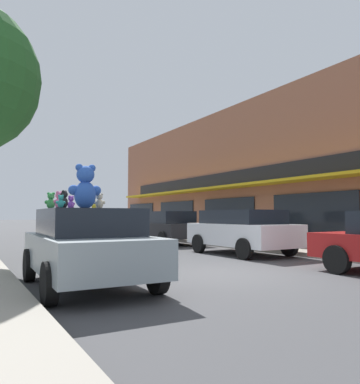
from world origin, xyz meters
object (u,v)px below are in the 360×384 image
Objects in this scene: teddy_bear_teal at (61,202)px; teddy_bear_cream at (99,201)px; teddy_bear_giant at (85,187)px; teddy_bear_green at (51,201)px; teddy_bear_purple at (71,203)px; parked_car_far_center at (242,230)px; teddy_bear_black at (64,200)px; parked_car_far_right at (167,226)px; plush_art_car at (88,245)px; teddy_bear_pink at (59,200)px; teddy_bear_yellow at (94,205)px.

teddy_bear_teal is 1.36m from teddy_bear_cream.
teddy_bear_giant reaches higher than teddy_bear_teal.
teddy_bear_green is 0.47m from teddy_bear_purple.
parked_car_far_center is at bearing 172.71° from teddy_bear_purple.
teddy_bear_black is (0.12, 0.28, 0.05)m from teddy_bear_teal.
teddy_bear_cream is 0.08× the size of parked_car_far_right.
teddy_bear_cream is at bearing 162.68° from teddy_bear_black.
teddy_bear_green is at bearing 124.71° from plush_art_car.
teddy_bear_teal is 12.43m from parked_car_far_right.
parked_car_far_right is (7.36, 8.27, -0.86)m from teddy_bear_green.
teddy_bear_purple is (0.46, 0.11, -0.03)m from teddy_bear_green.
teddy_bear_pink is 11.38m from parked_car_far_right.
teddy_bear_pink is 1.12× the size of teddy_bear_black.
teddy_bear_pink is (-0.49, 0.45, 0.91)m from plush_art_car.
teddy_bear_black is at bearing -141.98° from plush_art_car.
plush_art_car is 0.95× the size of parked_car_far_center.
teddy_bear_cream is at bearing -154.10° from parked_car_far_center.
teddy_bear_purple is 0.66m from teddy_bear_pink.
parked_car_far_right is at bearing 179.31° from teddy_bear_black.
parked_car_far_right is (6.91, 8.16, -0.83)m from teddy_bear_purple.
teddy_bear_black reaches higher than parked_car_far_right.
teddy_bear_yellow is 10.79m from parked_car_far_right.
teddy_bear_purple is 0.92× the size of teddy_bear_cream.
teddy_bear_black is 0.08× the size of parked_car_far_center.
parked_car_far_center is at bearing 154.15° from teddy_bear_black.
teddy_bear_purple is at bearing -81.78° from teddy_bear_yellow.
teddy_bear_purple is at bearing -42.95° from teddy_bear_cream.
teddy_bear_pink reaches higher than teddy_bear_purple.
teddy_bear_giant reaches higher than parked_car_far_center.
teddy_bear_pink reaches higher than parked_car_far_center.
teddy_bear_cream reaches higher than teddy_bear_purple.
parked_car_far_right is at bearing -128.77° from teddy_bear_teal.
teddy_bear_yellow reaches higher than parked_car_far_center.
plush_art_car is 4.49× the size of teddy_bear_giant.
teddy_bear_green is at bearing -144.40° from teddy_bear_black.
teddy_bear_purple is 1.34× the size of teddy_bear_teal.
teddy_bear_giant is 3.92× the size of teddy_bear_teal.
teddy_bear_teal is 0.05× the size of parked_car_far_right.
parked_car_far_center is (6.51, 3.16, -0.83)m from teddy_bear_cream.
teddy_bear_teal is at bearing 44.06° from teddy_bear_purple.
teddy_bear_giant reaches higher than teddy_bear_pink.
teddy_bear_purple reaches higher than teddy_bear_yellow.
teddy_bear_purple is at bearing -111.14° from teddy_bear_teal.
teddy_bear_giant is 2.69× the size of teddy_bear_cream.
teddy_bear_giant is 7.67m from parked_car_far_center.
parked_car_far_right is (7.29, 8.69, -0.86)m from teddy_bear_pink.
teddy_bear_giant reaches higher than parked_car_far_right.
teddy_bear_green is 1.67× the size of teddy_bear_yellow.
parked_car_far_right is (7.39, 9.58, -0.84)m from teddy_bear_black.
parked_car_far_center is (7.39, 3.80, -0.83)m from teddy_bear_black.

